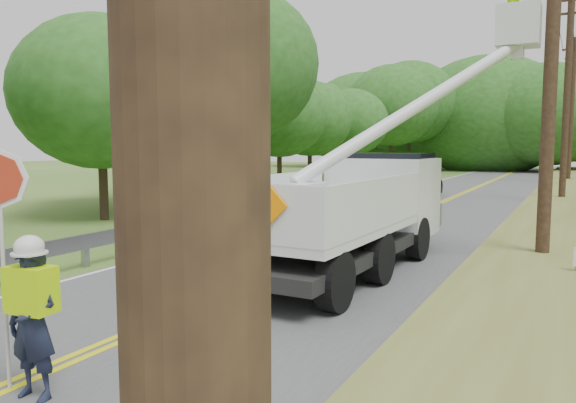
% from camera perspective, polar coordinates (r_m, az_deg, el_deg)
% --- Properties ---
extents(ground, '(140.00, 140.00, 0.00)m').
position_cam_1_polar(ground, '(7.97, -21.07, -14.85)').
color(ground, '#395F1F').
rests_on(ground, ground).
extents(road, '(7.20, 96.00, 0.03)m').
position_cam_1_polar(road, '(19.90, 10.71, -2.15)').
color(road, '#4B4B4E').
rests_on(road, ground).
extents(guardrail, '(0.18, 48.00, 0.77)m').
position_cam_1_polar(guardrail, '(22.14, 1.42, 0.18)').
color(guardrail, gray).
rests_on(guardrail, ground).
extents(utility_poles, '(1.60, 43.30, 10.00)m').
position_cam_1_polar(utility_poles, '(22.04, 26.19, 11.84)').
color(utility_poles, black).
rests_on(utility_poles, ground).
extents(treeline_left, '(9.95, 56.34, 10.90)m').
position_cam_1_polar(treeline_left, '(39.36, 3.42, 10.36)').
color(treeline_left, '#332319').
rests_on(treeline_left, ground).
extents(treeline_horizon, '(56.91, 15.53, 12.53)m').
position_cam_1_polar(treeline_horizon, '(61.23, 23.81, 8.00)').
color(treeline_horizon, '#234C17').
rests_on(treeline_horizon, ground).
extents(flagger, '(1.07, 0.45, 2.71)m').
position_cam_1_polar(flagger, '(6.72, -24.66, -10.07)').
color(flagger, '#191E33').
rests_on(flagger, road).
extents(bucket_truck, '(4.84, 7.30, 7.02)m').
position_cam_1_polar(bucket_truck, '(12.93, 8.52, 0.65)').
color(bucket_truck, black).
rests_on(bucket_truck, road).
extents(suv_silver, '(2.87, 5.96, 1.64)m').
position_cam_1_polar(suv_silver, '(22.88, 8.43, 1.02)').
color(suv_silver, '#AFB3B7').
rests_on(suv_silver, road).
extents(suv_darkgrey, '(2.21, 5.42, 1.57)m').
position_cam_1_polar(suv_darkgrey, '(29.17, 12.55, 1.93)').
color(suv_darkgrey, '#3E4145').
rests_on(suv_darkgrey, road).
extents(stop_sign_permanent, '(0.47, 0.06, 2.23)m').
position_cam_1_polar(stop_sign_permanent, '(28.82, 6.92, 3.26)').
color(stop_sign_permanent, gray).
rests_on(stop_sign_permanent, ground).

